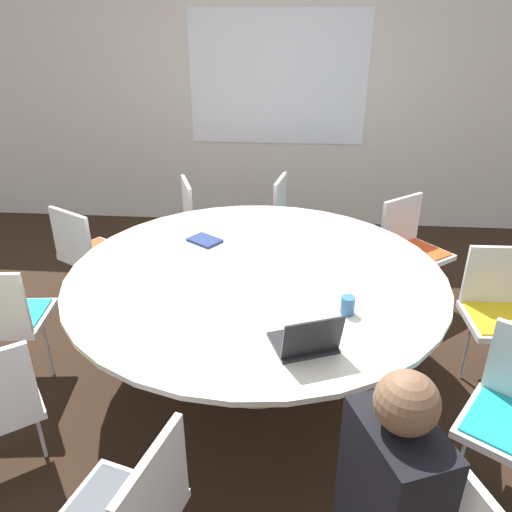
{
  "coord_description": "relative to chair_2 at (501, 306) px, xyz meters",
  "views": [
    {
      "loc": [
        0.22,
        -2.65,
        2.16
      ],
      "look_at": [
        0.0,
        0.0,
        0.85
      ],
      "focal_mm": 35.0,
      "sensor_mm": 36.0,
      "label": 1
    }
  ],
  "objects": [
    {
      "name": "chair_6",
      "position": [
        -2.88,
        0.59,
        0.0
      ],
      "size": [
        0.59,
        0.58,
        0.86
      ],
      "rotation": [
        0.0,
        0.0,
        12.05
      ],
      "color": "white",
      "rests_on": "ground_plane"
    },
    {
      "name": "laptop",
      "position": [
        -1.23,
        -0.87,
        0.29
      ],
      "size": [
        0.36,
        0.34,
        0.21
      ],
      "rotation": [
        0.0,
        0.0,
        3.51
      ],
      "color": "#232326",
      "rests_on": "conference_table"
    },
    {
      "name": "chair_7",
      "position": [
        -3.03,
        -0.35,
        0.0
      ],
      "size": [
        0.49,
        0.47,
        0.86
      ],
      "rotation": [
        0.0,
        0.0,
        12.68
      ],
      "color": "white",
      "rests_on": "ground_plane"
    },
    {
      "name": "person_0",
      "position": [
        -0.96,
        -1.59,
        0.19
      ],
      "size": [
        0.34,
        0.42,
        1.21
      ],
      "rotation": [
        0.0,
        0.0,
        8.23
      ],
      "color": "black",
      "rests_on": "ground_plane"
    },
    {
      "name": "ground_plane",
      "position": [
        -1.52,
        -0.11,
        -0.52
      ],
      "size": [
        16.0,
        16.0,
        0.0
      ],
      "primitive_type": "plane",
      "color": "black"
    },
    {
      "name": "coffee_cup",
      "position": [
        -1.01,
        -0.54,
        0.29
      ],
      "size": [
        0.07,
        0.07,
        0.1
      ],
      "color": "#33669E",
      "rests_on": "conference_table"
    },
    {
      "name": "chair_2",
      "position": [
        0.0,
        0.0,
        0.0
      ],
      "size": [
        0.45,
        0.43,
        0.86
      ],
      "rotation": [
        0.0,
        0.0,
        9.45
      ],
      "color": "white",
      "rests_on": "ground_plane"
    },
    {
      "name": "chair_3",
      "position": [
        -0.38,
        0.9,
        0.0
      ],
      "size": [
        0.61,
        0.6,
        0.86
      ],
      "rotation": [
        0.0,
        0.0,
        10.1
      ],
      "color": "white",
      "rests_on": "ground_plane"
    },
    {
      "name": "conference_table",
      "position": [
        -1.52,
        -0.11,
        0.15
      ],
      "size": [
        2.26,
        2.26,
        0.75
      ],
      "color": "#B7B7BC",
      "rests_on": "ground_plane"
    },
    {
      "name": "chair_4",
      "position": [
        -1.31,
        1.4,
        0.0
      ],
      "size": [
        0.49,
        0.51,
        0.86
      ],
      "rotation": [
        0.0,
        0.0,
        10.81
      ],
      "color": "white",
      "rests_on": "ground_plane"
    },
    {
      "name": "wall_back",
      "position": [
        -1.52,
        2.57,
        0.84
      ],
      "size": [
        8.0,
        0.07,
        2.7
      ],
      "color": "silver",
      "rests_on": "ground_plane"
    },
    {
      "name": "chair_5",
      "position": [
        -2.12,
        1.29,
        0.0
      ],
      "size": [
        0.55,
        0.56,
        0.86
      ],
      "rotation": [
        0.0,
        0.0,
        11.35
      ],
      "color": "white",
      "rests_on": "ground_plane"
    },
    {
      "name": "spiral_notebook",
      "position": [
        -1.91,
        0.28,
        0.25
      ],
      "size": [
        0.26,
        0.24,
        0.02
      ],
      "color": "navy",
      "rests_on": "conference_table"
    }
  ]
}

